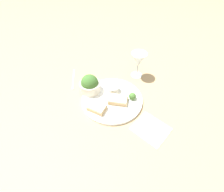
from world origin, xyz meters
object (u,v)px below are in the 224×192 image
at_px(napkin, 151,129).
at_px(cheese_toast_far, 97,108).
at_px(salad_bowl, 90,85).
at_px(sauce_ramekin, 113,88).
at_px(fork, 73,79).
at_px(cheese_toast_near, 118,100).
at_px(wine_glass, 138,60).

bearing_deg(napkin, cheese_toast_far, 10.34).
xyz_separation_m(salad_bowl, cheese_toast_far, (-0.10, 0.08, -0.03)).
bearing_deg(napkin, sauce_ramekin, -20.73).
height_order(cheese_toast_far, fork, cheese_toast_far).
xyz_separation_m(cheese_toast_near, wine_glass, (0.02, -0.25, 0.08)).
distance_m(salad_bowl, wine_glass, 0.29).
xyz_separation_m(salad_bowl, napkin, (-0.36, 0.04, -0.05)).
bearing_deg(cheese_toast_far, salad_bowl, -38.78).
height_order(cheese_toast_near, cheese_toast_far, same).
distance_m(salad_bowl, cheese_toast_near, 0.16).
relative_size(cheese_toast_near, cheese_toast_far, 1.25).
bearing_deg(fork, salad_bowl, 168.66).
bearing_deg(sauce_ramekin, napkin, 159.27).
height_order(salad_bowl, wine_glass, wine_glass).
bearing_deg(cheese_toast_near, wine_glass, -84.91).
relative_size(salad_bowl, napkin, 0.64).
height_order(napkin, fork, same).
xyz_separation_m(sauce_ramekin, fork, (0.25, 0.03, -0.03)).
distance_m(wine_glass, napkin, 0.38).
bearing_deg(salad_bowl, napkin, 174.12).
distance_m(cheese_toast_far, napkin, 0.26).
xyz_separation_m(cheese_toast_far, wine_glass, (-0.03, -0.34, 0.08)).
relative_size(napkin, fork, 1.18).
height_order(sauce_ramekin, cheese_toast_near, sauce_ramekin).
bearing_deg(cheese_toast_near, napkin, 167.15).
bearing_deg(sauce_ramekin, cheese_toast_near, 138.67).
xyz_separation_m(salad_bowl, sauce_ramekin, (-0.10, -0.06, -0.02)).
bearing_deg(wine_glass, cheese_toast_near, 95.09).
bearing_deg(cheese_toast_near, fork, -3.89).
relative_size(sauce_ramekin, napkin, 0.38).
xyz_separation_m(salad_bowl, cheese_toast_near, (-0.16, -0.01, -0.03)).
bearing_deg(wine_glass, cheese_toast_far, 84.17).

